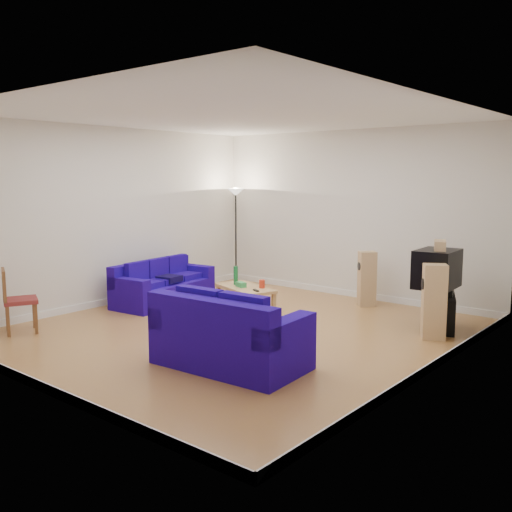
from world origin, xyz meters
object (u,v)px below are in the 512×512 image
Objects in this scene: sofa_three_seat at (162,287)px; television at (437,269)px; tv_stand at (437,312)px; coffee_table at (245,290)px; sofa_loveseat at (228,340)px.

television is (4.63, 1.44, 0.65)m from sofa_three_seat.
tv_stand is at bearing 100.78° from sofa_three_seat.
coffee_table is 1.66× the size of television.
sofa_loveseat is 3.60m from tv_stand.
television is at bearing 100.70° from sofa_three_seat.
tv_stand is (4.66, 1.46, -0.02)m from sofa_three_seat.
coffee_table is 1.48× the size of tv_stand.
sofa_three_seat is at bearing -163.49° from coffee_table.
coffee_table is 3.20m from television.
television is at bearing -84.94° from tv_stand.
television is (3.00, 0.96, 0.56)m from coffee_table.
tv_stand reaches higher than coffee_table.
sofa_three_seat is 4.89m from tv_stand.
tv_stand is at bearing 64.99° from sofa_loveseat.
sofa_three_seat is at bearing 146.46° from sofa_loveseat.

